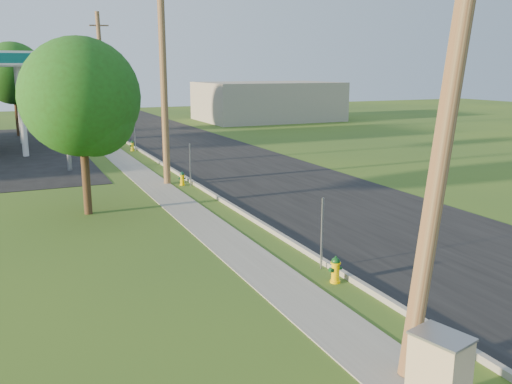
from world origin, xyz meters
TOP-DOWN VIEW (x-y plane):
  - ground_plane at (0.00, 0.00)m, footprint 140.00×140.00m
  - road at (4.50, 10.00)m, footprint 8.00×120.00m
  - curb at (0.50, 10.00)m, footprint 0.15×120.00m
  - sidewalk at (-1.25, 10.00)m, footprint 1.50×120.00m
  - utility_pole_near at (-0.60, -1.00)m, footprint 1.40×0.32m
  - utility_pole_mid at (-0.60, 17.00)m, footprint 1.40×0.32m
  - utility_pole_far at (-0.60, 35.00)m, footprint 1.40×0.32m
  - sign_post_near at (0.25, 4.20)m, footprint 0.05×0.04m
  - sign_post_mid at (0.25, 16.00)m, footprint 0.05×0.04m
  - sign_post_far at (0.25, 28.20)m, footprint 0.05×0.04m
  - price_pylon at (-4.50, 22.50)m, footprint 0.34×2.04m
  - distant_building at (18.00, 45.00)m, footprint 14.00×10.00m
  - tree_verge at (-4.69, 12.76)m, footprint 4.30×4.30m
  - tree_lot at (-6.59, 40.43)m, footprint 4.95×4.95m
  - hydrant_near at (0.08, 3.22)m, footprint 0.37×0.33m
  - hydrant_mid at (-0.06, 16.33)m, footprint 0.34×0.31m
  - hydrant_far at (0.07, 28.30)m, footprint 0.37×0.33m
  - utility_cabinet at (-1.49, -2.17)m, footprint 0.83×0.97m

SIDE VIEW (x-z plane):
  - ground_plane at x=0.00m, z-range 0.00..0.00m
  - road at x=4.50m, z-range 0.00..0.02m
  - sidewalk at x=-1.25m, z-range 0.00..0.03m
  - curb at x=0.50m, z-range 0.00..0.15m
  - hydrant_mid at x=-0.06m, z-range -0.01..0.66m
  - hydrant_far at x=0.07m, z-range -0.01..0.70m
  - hydrant_near at x=0.08m, z-range -0.01..0.70m
  - utility_cabinet at x=-1.49m, z-range 0.00..1.44m
  - sign_post_near at x=0.25m, z-range 0.00..2.00m
  - sign_post_mid at x=0.25m, z-range 0.00..2.00m
  - sign_post_far at x=0.25m, z-range 0.00..2.00m
  - distant_building at x=18.00m, z-range 0.00..4.00m
  - tree_verge at x=-4.69m, z-range 0.94..7.46m
  - utility_pole_near at x=-0.60m, z-range 0.06..9.54m
  - utility_pole_far at x=-0.60m, z-range 0.05..9.56m
  - tree_lot at x=-6.59m, z-range 1.08..8.58m
  - utility_pole_mid at x=-0.60m, z-range 0.05..9.85m
  - price_pylon at x=-4.50m, z-range 2.01..8.86m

